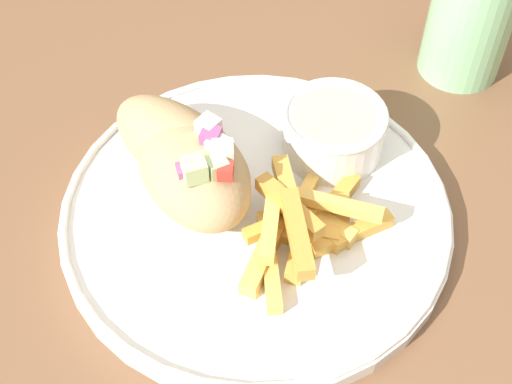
% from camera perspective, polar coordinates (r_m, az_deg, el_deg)
% --- Properties ---
extents(table, '(1.43, 1.43, 0.75)m').
position_cam_1_polar(table, '(0.59, 2.30, -7.46)').
color(table, brown).
rests_on(table, ground_plane).
extents(plate, '(0.30, 0.30, 0.02)m').
position_cam_1_polar(plate, '(0.54, -0.00, -1.61)').
color(plate, white).
rests_on(plate, table).
extents(pita_sandwich_near, '(0.14, 0.13, 0.07)m').
position_cam_1_polar(pita_sandwich_near, '(0.52, -5.20, 1.38)').
color(pita_sandwich_near, tan).
rests_on(pita_sandwich_near, plate).
extents(pita_sandwich_far, '(0.14, 0.10, 0.07)m').
position_cam_1_polar(pita_sandwich_far, '(0.54, -5.95, 3.56)').
color(pita_sandwich_far, tan).
rests_on(pita_sandwich_far, plate).
extents(fries_pile, '(0.10, 0.14, 0.04)m').
position_cam_1_polar(fries_pile, '(0.52, 3.65, -2.58)').
color(fries_pile, gold).
rests_on(fries_pile, plate).
extents(sauce_ramekin, '(0.08, 0.08, 0.04)m').
position_cam_1_polar(sauce_ramekin, '(0.57, 6.00, 5.08)').
color(sauce_ramekin, white).
rests_on(sauce_ramekin, plate).
extents(water_glass, '(0.07, 0.07, 0.13)m').
position_cam_1_polar(water_glass, '(0.66, 16.86, 13.37)').
color(water_glass, '#8CCC93').
rests_on(water_glass, table).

